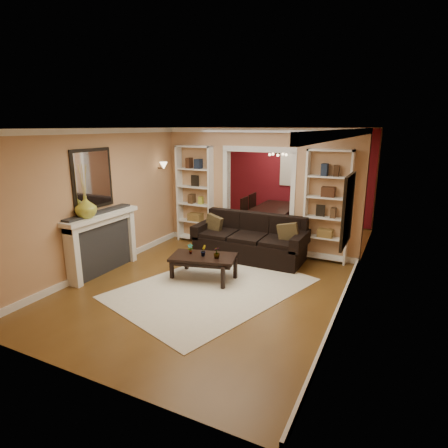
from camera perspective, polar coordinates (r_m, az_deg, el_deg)
The scene contains 30 objects.
floor at distance 7.70m, azimuth 1.88°, elevation -6.13°, with size 8.00×8.00×0.00m, color brown.
ceiling at distance 7.19m, azimuth 2.07°, elevation 14.41°, with size 8.00×8.00×0.00m, color white.
wall_back at distance 11.05m, azimuth 10.59°, elevation 7.26°, with size 8.00×8.00×0.00m, color tan.
wall_front at distance 4.14m, azimuth -21.51°, elevation -5.96°, with size 8.00×8.00×0.00m, color tan.
wall_left at distance 8.48m, azimuth -12.08°, elevation 4.98°, with size 8.00×8.00×0.00m, color tan.
wall_right at distance 6.74m, azimuth 19.69°, elevation 1.97°, with size 8.00×8.00×0.00m, color tan.
partition_wall at distance 8.42m, azimuth 5.34°, elevation 5.17°, with size 4.50×0.15×2.70m, color tan.
red_back_panel at distance 11.03m, azimuth 10.54°, elevation 7.09°, with size 4.44×0.04×2.64m, color maroon.
dining_window at distance 10.96m, azimuth 10.53°, elevation 8.26°, with size 0.78×0.03×0.98m, color #8CA5CC.
area_rug at distance 6.61m, azimuth -1.74°, elevation -9.70°, with size 2.33×3.27×0.01m, color silver.
sofa at distance 7.90m, azimuth 3.93°, elevation -2.07°, with size 2.35×1.02×0.92m, color black.
pillow_left at distance 8.17m, azimuth -1.52°, elevation -0.16°, with size 0.38×0.11×0.38m, color brown.
pillow_right at distance 7.57m, azimuth 9.75°, elevation -1.53°, with size 0.40×0.11×0.40m, color brown.
coffee_table at distance 6.93m, azimuth -3.15°, elevation -6.60°, with size 1.17×0.64×0.44m, color black.
plant_left at distance 6.95m, azimuth -5.16°, elevation -3.78°, with size 0.10×0.07×0.19m, color #336626.
plant_center at distance 6.82m, azimuth -3.18°, elevation -4.07°, with size 0.11×0.09×0.20m, color #336626.
plant_right at distance 6.69m, azimuth -1.13°, elevation -4.39°, with size 0.12×0.12×0.21m, color #336626.
bookshelf_left at distance 8.96m, azimuth -4.40°, elevation 4.48°, with size 0.90×0.30×2.30m, color white.
bookshelf_right at distance 7.88m, azimuth 15.44°, elevation 2.56°, with size 0.90×0.30×2.30m, color white.
fireplace at distance 7.46m, azimuth -17.87°, elevation -2.84°, with size 0.32×1.70×1.16m, color white.
vase at distance 7.03m, azimuth -20.32°, elevation 2.47°, with size 0.38×0.38×0.39m, color #A9AE38.
mirror at distance 7.30m, azimuth -19.42°, elevation 6.50°, with size 0.03×0.95×1.10m, color silver.
wall_sconce at distance 8.80m, azimuth -9.50°, elevation 8.60°, with size 0.18×0.18×0.22m, color #FFE0A5.
framed_art at distance 5.74m, azimuth 18.25°, elevation 2.01°, with size 0.04×0.85×1.05m, color black.
dining_table at distance 10.18m, azimuth 7.87°, elevation 0.82°, with size 1.01×1.80×0.63m, color black.
dining_chair_nw at distance 10.05m, azimuth 4.38°, elevation 1.55°, with size 0.45×0.45×0.91m, color black.
dining_chair_ne at distance 9.71m, azimuth 10.41°, elevation 0.82°, with size 0.44×0.44×0.89m, color black.
dining_chair_sw at distance 10.60m, azimuth 5.59°, elevation 2.24°, with size 0.45×0.45×0.92m, color black.
dining_chair_se at distance 10.28m, azimuth 11.33°, elevation 1.61°, with size 0.45×0.45×0.91m, color black.
chandelier at distance 9.75m, azimuth 8.65°, elevation 10.34°, with size 0.50×0.50×0.30m, color #3C291B.
Camera 1 is at (2.94, -6.56, 2.74)m, focal length 30.00 mm.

